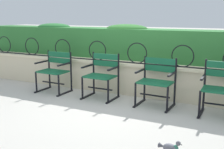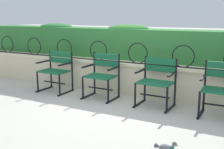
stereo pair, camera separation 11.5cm
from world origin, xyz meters
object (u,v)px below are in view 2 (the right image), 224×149
Objects in this scene: park_chair_leftmost at (56,70)px; pigeon_near_chairs at (167,148)px; park_chair_centre_left at (102,74)px; park_chair_centre_right at (157,80)px; park_chair_rightmost at (223,88)px.

park_chair_leftmost is 2.91× the size of pigeon_near_chairs.
park_chair_centre_right is (1.11, 0.01, -0.00)m from park_chair_centre_left.
park_chair_leftmost is at bearing -178.43° from park_chair_centre_left.
pigeon_near_chairs is at bearing -102.15° from park_chair_rightmost.
park_chair_centre_right reaches higher than park_chair_leftmost.
park_chair_centre_left is at bearing -179.64° from park_chair_centre_right.
pigeon_near_chairs is (0.73, -1.76, -0.35)m from park_chair_centre_right.
pigeon_near_chairs is at bearing -30.18° from park_chair_leftmost.
park_chair_centre_right is 2.98× the size of pigeon_near_chairs.
pigeon_near_chairs is at bearing -67.29° from park_chair_centre_right.
park_chair_centre_left reaches higher than pigeon_near_chairs.
park_chair_centre_right is 1.11m from park_chair_rightmost.
pigeon_near_chairs is (-0.37, -1.73, -0.36)m from park_chair_rightmost.
park_chair_rightmost is at bearing 0.14° from park_chair_leftmost.
park_chair_centre_left is 2.57m from pigeon_near_chairs.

